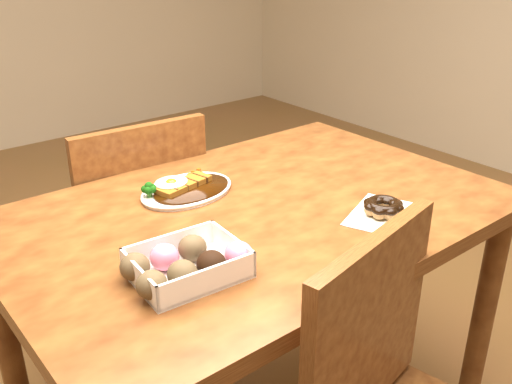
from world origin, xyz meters
TOP-DOWN VIEW (x-y plane):
  - table at (0.00, 0.00)m, footprint 1.20×0.80m
  - chair_far at (-0.08, 0.53)m, footprint 0.45×0.45m
  - katsu_curry_plate at (-0.09, 0.18)m, footprint 0.27×0.21m
  - donut_box at (-0.30, -0.15)m, footprint 0.24×0.18m
  - pon_de_ring at (0.20, -0.22)m, footprint 0.23×0.20m

SIDE VIEW (x-z plane):
  - chair_far at x=-0.08m, z-range 0.04..0.91m
  - table at x=0.00m, z-range 0.28..1.03m
  - katsu_curry_plate at x=-0.09m, z-range 0.74..0.79m
  - pon_de_ring at x=0.20m, z-range 0.75..0.79m
  - donut_box at x=-0.30m, z-range 0.75..0.81m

